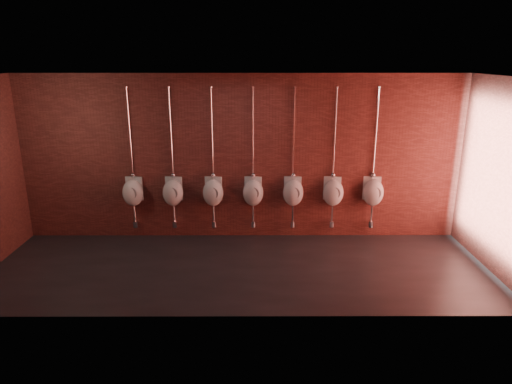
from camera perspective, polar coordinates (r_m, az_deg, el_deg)
ground at (r=7.95m, az=-2.01°, el=-9.51°), size 8.50×8.50×0.00m
room_shell at (r=7.28m, az=-2.17°, el=4.82°), size 8.54×3.04×3.22m
urinal_0 at (r=9.17m, az=-15.13°, el=-0.00°), size 0.46×0.42×2.72m
urinal_1 at (r=9.00m, az=-10.33°, el=0.00°), size 0.46×0.42×2.72m
urinal_2 at (r=8.89m, az=-5.39°, el=0.01°), size 0.46×0.42×2.72m
urinal_3 at (r=8.86m, az=-0.36°, el=0.01°), size 0.46×0.42×2.72m
urinal_4 at (r=8.89m, az=4.66°, el=0.02°), size 0.46×0.42×2.72m
urinal_5 at (r=8.99m, az=9.62°, el=0.02°), size 0.46×0.42×2.72m
urinal_6 at (r=9.15m, az=14.43°, el=0.02°), size 0.46×0.42×2.72m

